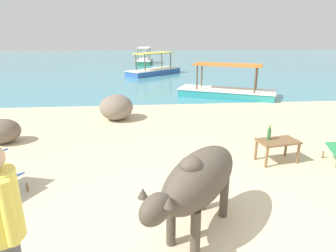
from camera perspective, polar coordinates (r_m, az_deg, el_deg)
sand_beach at (r=3.68m, az=3.57°, el=-22.84°), size 18.00×14.00×0.04m
water_surface at (r=24.87m, az=-4.24°, el=12.32°), size 60.00×36.00×0.03m
cow at (r=3.48m, az=6.08°, el=-10.51°), size 1.49×1.78×1.10m
low_bench_table at (r=5.88m, az=20.90°, el=-3.33°), size 0.82×0.56×0.44m
bottle at (r=5.80m, az=19.39°, el=-1.44°), size 0.07×0.07×0.30m
person_standing at (r=2.73m, az=-29.99°, el=-16.42°), size 0.38×0.40×1.62m
shore_rock_large at (r=7.45m, az=-29.87°, el=-0.90°), size 0.83×0.74×0.55m
shore_rock_medium at (r=8.35m, az=-10.18°, el=3.68°), size 1.26×1.28×0.72m
boat_green at (r=24.39m, az=-4.68°, el=12.89°), size 1.54×3.78×1.29m
boat_teal at (r=11.51m, az=11.43°, el=6.94°), size 3.82×2.60×1.29m
boat_blue at (r=17.79m, az=-2.80°, el=11.06°), size 3.50×3.31×1.29m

